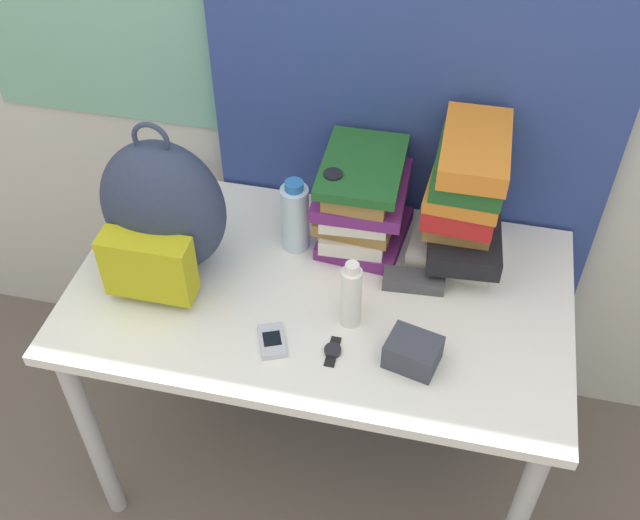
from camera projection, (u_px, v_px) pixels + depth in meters
name	position (u px, v px, depth m)	size (l,w,h in m)	color
wall_back	(358.00, 19.00, 1.79)	(6.00, 0.06, 2.50)	beige
curtain_blue	(420.00, 37.00, 1.73)	(1.03, 0.04, 2.50)	navy
desk	(320.00, 316.00, 1.90)	(1.21, 0.70, 0.76)	silver
backpack	(162.00, 213.00, 1.77)	(0.30, 0.27, 0.42)	#2D3851
book_stack_left	(361.00, 202.00, 1.87)	(0.24, 0.28, 0.25)	#6B2370
book_stack_center	(464.00, 200.00, 1.80)	(0.23, 0.29, 0.36)	silver
water_bottle	(295.00, 217.00, 1.87)	(0.07, 0.07, 0.21)	silver
sports_bottle	(331.00, 215.00, 1.84)	(0.07, 0.07, 0.25)	white
sunscreen_bottle	(351.00, 296.00, 1.69)	(0.05, 0.05, 0.19)	white
cell_phone	(272.00, 341.00, 1.70)	(0.09, 0.11, 0.02)	#B7BCC6
sunglasses_case	(414.00, 281.00, 1.82)	(0.15, 0.07, 0.04)	#47474C
camera_pouch	(413.00, 352.00, 1.64)	(0.13, 0.11, 0.07)	#383D47
wristwatch	(333.00, 351.00, 1.68)	(0.04, 0.09, 0.01)	black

